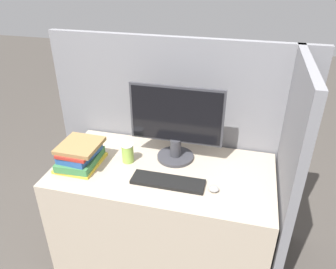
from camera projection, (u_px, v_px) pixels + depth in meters
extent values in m
cube|color=slate|center=(177.00, 140.00, 2.29)|extent=(1.72, 0.04, 1.42)
cube|color=slate|center=(283.00, 185.00, 1.85)|extent=(0.04, 0.74, 1.42)
cube|color=tan|center=(163.00, 214.00, 2.14)|extent=(1.32, 0.68, 0.72)
cylinder|color=#333338|center=(175.00, 157.00, 2.07)|extent=(0.23, 0.23, 0.02)
cylinder|color=#333338|center=(176.00, 148.00, 2.03)|extent=(0.07, 0.07, 0.11)
cube|color=#333338|center=(176.00, 115.00, 1.93)|extent=(0.57, 0.02, 0.36)
cube|color=black|center=(176.00, 116.00, 1.92)|extent=(0.54, 0.01, 0.33)
cube|color=black|center=(168.00, 182.00, 1.84)|extent=(0.41, 0.12, 0.02)
ellipsoid|color=gray|center=(214.00, 189.00, 1.78)|extent=(0.06, 0.05, 0.03)
cylinder|color=#8CB247|center=(128.00, 153.00, 2.01)|extent=(0.07, 0.07, 0.11)
cylinder|color=white|center=(127.00, 145.00, 1.98)|extent=(0.08, 0.08, 0.01)
cube|color=gold|center=(81.00, 163.00, 2.01)|extent=(0.24, 0.28, 0.02)
cube|color=#38723F|center=(80.00, 159.00, 1.99)|extent=(0.22, 0.29, 0.04)
cube|color=#264C8C|center=(80.00, 153.00, 1.97)|extent=(0.20, 0.26, 0.04)
cube|color=maroon|center=(80.00, 149.00, 1.95)|extent=(0.19, 0.26, 0.02)
cube|color=olive|center=(80.00, 145.00, 1.94)|extent=(0.23, 0.25, 0.02)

